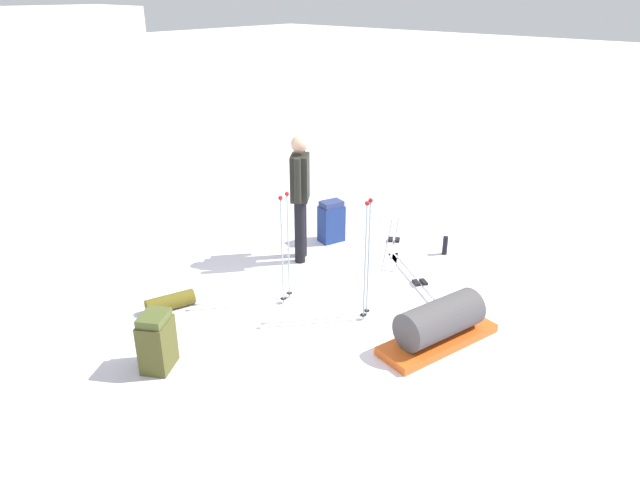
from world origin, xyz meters
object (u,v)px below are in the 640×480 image
object	(u,v)px
ski_pair_near	(394,241)
thermos_bottle	(445,245)
gear_sled	(439,324)
backpack_bright	(331,222)
skier_standing	(300,192)
ski_pair_far	(420,284)
ski_poles_planted_far	(285,243)
backpack_large_dark	(157,342)
sleeping_mat_rolled	(170,302)
ski_poles_planted_near	(367,255)

from	to	relation	value
ski_pair_near	thermos_bottle	world-z (taller)	thermos_bottle
thermos_bottle	gear_sled	bearing A→B (deg)	-150.91
backpack_bright	skier_standing	bearing A→B (deg)	-173.16
ski_pair_far	ski_poles_planted_far	world-z (taller)	ski_poles_planted_far
skier_standing	thermos_bottle	world-z (taller)	skier_standing
backpack_large_dark	sleeping_mat_rolled	distance (m)	1.14
thermos_bottle	ski_poles_planted_far	bearing A→B (deg)	163.34
ski_pair_near	ski_poles_planted_near	world-z (taller)	ski_poles_planted_near
sleeping_mat_rolled	skier_standing	bearing A→B (deg)	-5.24
backpack_bright	ski_poles_planted_near	world-z (taller)	ski_poles_planted_near
skier_standing	thermos_bottle	distance (m)	2.15
ski_pair_near	thermos_bottle	xyz separation A→B (m)	(0.12, -0.76, 0.12)
ski_pair_far	thermos_bottle	bearing A→B (deg)	13.88
ski_poles_planted_near	gear_sled	xyz separation A→B (m)	(0.10, -0.88, -0.55)
ski_pair_near	backpack_large_dark	bearing A→B (deg)	-179.15
ski_poles_planted_far	thermos_bottle	world-z (taller)	ski_poles_planted_far
backpack_bright	gear_sled	distance (m)	2.86
skier_standing	gear_sled	size ratio (longest dim) A/B	1.20
skier_standing	backpack_large_dark	size ratio (longest dim) A/B	2.88
ski_pair_near	backpack_large_dark	xyz separation A→B (m)	(-4.01, -0.06, 0.28)
backpack_large_dark	ski_poles_planted_near	xyz separation A→B (m)	(2.07, -0.92, 0.48)
ski_poles_planted_far	gear_sled	world-z (taller)	ski_poles_planted_far
backpack_large_dark	thermos_bottle	distance (m)	4.20
skier_standing	thermos_bottle	size ratio (longest dim) A/B	6.54
ski_poles_planted_near	thermos_bottle	size ratio (longest dim) A/B	5.39
ski_poles_planted_far	thermos_bottle	bearing A→B (deg)	-16.66
gear_sled	ski_pair_far	bearing A→B (deg)	41.26
backpack_bright	gear_sled	world-z (taller)	backpack_bright
backpack_bright	sleeping_mat_rolled	bearing A→B (deg)	178.01
ski_pair_near	ski_poles_planted_far	size ratio (longest dim) A/B	1.33
ski_pair_near	thermos_bottle	bearing A→B (deg)	-80.71
ski_pair_far	sleeping_mat_rolled	distance (m)	3.02
sleeping_mat_rolled	ski_pair_near	bearing A→B (deg)	-13.69
backpack_large_dark	sleeping_mat_rolled	size ratio (longest dim) A/B	1.07
gear_sled	sleeping_mat_rolled	bearing A→B (deg)	118.55
backpack_bright	ski_pair_near	bearing A→B (deg)	-50.67
sleeping_mat_rolled	gear_sled	bearing A→B (deg)	-61.45
ski_poles_planted_near	gear_sled	size ratio (longest dim) A/B	0.99
ski_pair_far	backpack_large_dark	distance (m)	3.29
skier_standing	backpack_bright	size ratio (longest dim) A/B	2.78
ski_poles_planted_near	skier_standing	bearing A→B (deg)	68.25
gear_sled	sleeping_mat_rolled	world-z (taller)	gear_sled
skier_standing	ski_poles_planted_far	distance (m)	1.18
ski_poles_planted_near	sleeping_mat_rolled	xyz separation A→B (m)	(-1.34, 1.78, -0.68)
ski_pair_far	thermos_bottle	size ratio (longest dim) A/B	6.22
ski_poles_planted_near	thermos_bottle	world-z (taller)	ski_poles_planted_near
ski_pair_near	backpack_bright	xyz separation A→B (m)	(-0.58, 0.71, 0.29)
thermos_bottle	skier_standing	bearing A→B (deg)	136.04
ski_pair_near	sleeping_mat_rolled	size ratio (longest dim) A/B	3.21
ski_poles_planted_far	gear_sled	size ratio (longest dim) A/B	0.94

